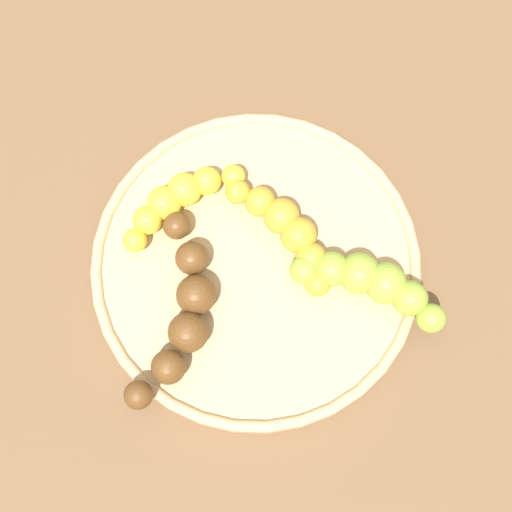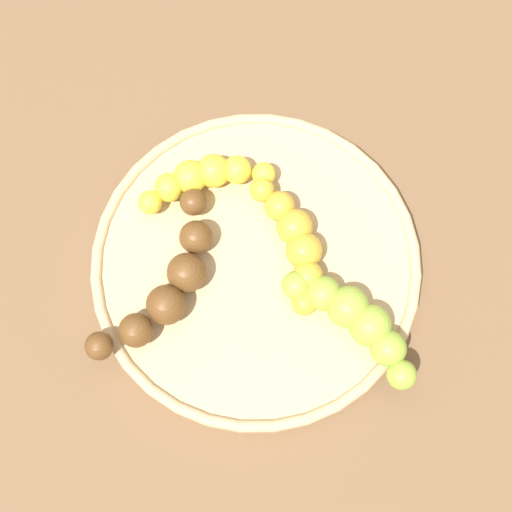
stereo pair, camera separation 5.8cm
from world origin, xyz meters
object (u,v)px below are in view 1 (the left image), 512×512
object	(u,v)px
banana_overripe	(183,312)
banana_green	(371,283)
fruit_bowl	(256,264)
banana_yellow	(177,200)
banana_spotted	(286,229)

from	to	relation	value
banana_overripe	banana_green	xyz separation A→B (m)	(-0.16, 0.02, 0.00)
fruit_bowl	banana_yellow	xyz separation A→B (m)	(0.05, -0.07, 0.02)
fruit_bowl	banana_yellow	distance (m)	0.09
fruit_bowl	banana_yellow	world-z (taller)	banana_yellow
banana_green	banana_yellow	world-z (taller)	banana_green
banana_spotted	banana_yellow	size ratio (longest dim) A/B	1.04
banana_overripe	banana_green	distance (m)	0.16
banana_overripe	banana_yellow	distance (m)	0.10
fruit_bowl	banana_overripe	world-z (taller)	banana_overripe
banana_green	banana_overripe	bearing A→B (deg)	120.34
banana_green	banana_spotted	world-z (taller)	banana_green
banana_green	banana_yellow	xyz separation A→B (m)	(0.14, -0.12, -0.00)
banana_overripe	banana_green	bearing A→B (deg)	19.19
fruit_bowl	banana_overripe	distance (m)	0.08
banana_green	banana_spotted	size ratio (longest dim) A/B	0.96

